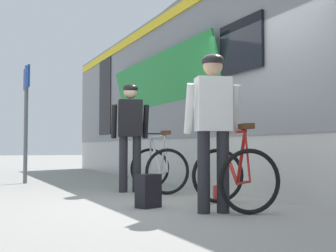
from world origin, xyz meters
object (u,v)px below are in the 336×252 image
Objects in this scene: train_car at (294,77)px; water_bottle_near_the_bikes at (216,194)px; water_bottle_by_the_backpack at (147,200)px; bicycle_far_silver at (158,167)px; bicycle_near_red at (233,174)px; platform_sign_post at (26,103)px; cyclist_near_in_white at (213,117)px; cyclist_far_in_dark at (130,127)px; backpack_on_platform at (148,191)px.

water_bottle_near_the_bikes is at bearing -155.86° from train_car.
bicycle_far_silver is at bearing 62.48° from water_bottle_by_the_backpack.
water_bottle_near_the_bikes is 1.09m from water_bottle_by_the_backpack.
bicycle_near_red is 0.50× the size of platform_sign_post.
cyclist_near_in_white is 1.00× the size of cyclist_far_in_dark.
bicycle_near_red is (-2.37, -1.65, -1.56)m from train_car.
train_car reaches higher than bicycle_near_red.
cyclist_near_in_white is at bearing -99.63° from bicycle_far_silver.
bicycle_near_red reaches higher than water_bottle_by_the_backpack.
cyclist_near_in_white is 1.21m from backpack_on_platform.
bicycle_far_silver reaches higher than backpack_on_platform.
platform_sign_post is (-1.31, 2.58, 0.57)m from cyclist_far_in_dark.
water_bottle_near_the_bikes is (-2.20, -0.99, -1.86)m from train_car.
cyclist_near_in_white is at bearing -77.50° from backpack_on_platform.
cyclist_far_in_dark is 2.95m from platform_sign_post.
bicycle_far_silver reaches higher than water_bottle_by_the_backpack.
backpack_on_platform is 1.07m from water_bottle_near_the_bikes.
bicycle_near_red is 6.22× the size of water_bottle_by_the_backpack.
train_car is 10.47× the size of cyclist_near_in_white.
train_car is at bearing 19.68° from water_bottle_by_the_backpack.
bicycle_far_silver is (0.45, -0.11, -0.65)m from cyclist_far_in_dark.
cyclist_near_in_white is 1.42m from water_bottle_near_the_bikes.
platform_sign_post reaches higher than backpack_on_platform.
platform_sign_post is (-1.35, 5.17, 0.57)m from cyclist_near_in_white.
backpack_on_platform reaches higher than water_bottle_near_the_bikes.
backpack_on_platform is 0.11m from water_bottle_by_the_backpack.
water_bottle_near_the_bikes is (0.57, 0.90, -0.95)m from cyclist_near_in_white.
platform_sign_post is at bearing 114.15° from water_bottle_near_the_bikes.
cyclist_far_in_dark is at bearing 55.03° from backpack_on_platform.
water_bottle_near_the_bikes is at bearing 76.25° from bicycle_near_red.
bicycle_far_silver is 0.48× the size of platform_sign_post.
train_car is 3.05m from water_bottle_near_the_bikes.
cyclist_far_in_dark is 1.53× the size of bicycle_far_silver.
train_car is 46.13× the size of backpack_on_platform.
train_car is 15.50× the size of bicycle_near_red.
platform_sign_post is (-1.75, 4.94, 1.22)m from bicycle_near_red.
bicycle_far_silver is at bearing 89.63° from bicycle_near_red.
cyclist_far_in_dark is 2.03m from water_bottle_near_the_bikes.
bicycle_near_red is 0.74m from water_bottle_near_the_bikes.
bicycle_near_red is at bearing -70.43° from platform_sign_post.
backpack_on_platform is 2.09× the size of water_bottle_by_the_backpack.
cyclist_far_in_dark is 4.40× the size of backpack_on_platform.
backpack_on_platform is at bearing 124.04° from cyclist_near_in_white.
platform_sign_post is (-4.12, 3.29, -0.34)m from train_car.
cyclist_far_in_dark is 1.48× the size of bicycle_near_red.
cyclist_far_in_dark is 2.16m from water_bottle_by_the_backpack.
platform_sign_post is (-0.87, 4.46, 1.42)m from backpack_on_platform.
bicycle_near_red reaches higher than water_bottle_near_the_bikes.
cyclist_far_in_dark reaches higher than backpack_on_platform.
water_bottle_near_the_bikes is at bearing -84.71° from bicycle_far_silver.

